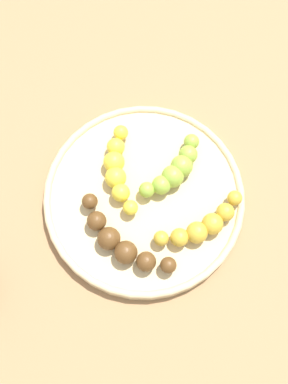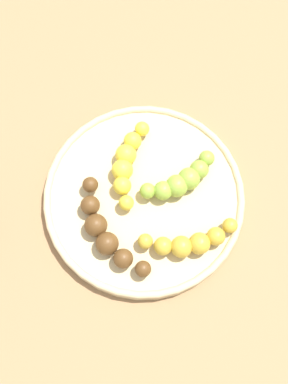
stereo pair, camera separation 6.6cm
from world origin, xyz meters
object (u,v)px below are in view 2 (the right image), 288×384
Objects in this scene: banana_yellow at (127,163)px; banana_spotted at (190,242)px; fruit_bowl at (144,198)px; banana_overripe at (106,232)px; banana_green at (182,180)px.

banana_spotted is (-0.14, -0.02, -0.00)m from banana_yellow.
fruit_bowl is 0.05m from banana_yellow.
banana_overripe is (-0.02, 0.07, 0.02)m from fruit_bowl.
fruit_bowl is 2.18× the size of banana_spotted.
banana_overripe is 1.35× the size of banana_green.
banana_spotted is 0.08m from banana_green.
banana_green is (-0.01, -0.05, 0.02)m from fruit_bowl.
banana_green reaches higher than banana_yellow.
banana_yellow is 0.14m from banana_spotted.
banana_yellow is 0.80× the size of banana_spotted.
banana_overripe is 0.12m from banana_green.
fruit_bowl is at bearing 130.05° from banana_yellow.
banana_yellow is 0.88× the size of banana_green.
banana_spotted is at bearing 141.23° from banana_overripe.
banana_overripe is at bearing 86.25° from banana_yellow.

